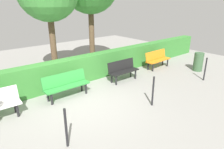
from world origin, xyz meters
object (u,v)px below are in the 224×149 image
at_px(bench_black, 123,70).
at_px(bench_orange, 157,59).
at_px(bench_green, 66,84).
at_px(trash_bin, 198,62).

bearing_deg(bench_black, bench_orange, -175.83).
height_order(bench_green, trash_bin, trash_bin).
xyz_separation_m(bench_black, bench_green, (2.60, -0.11, 0.01)).
relative_size(bench_black, trash_bin, 1.58).
relative_size(bench_black, bench_green, 0.87).
xyz_separation_m(bench_orange, trash_bin, (-1.16, 1.56, -0.04)).
bearing_deg(trash_bin, bench_black, -21.11).
bearing_deg(bench_green, bench_orange, -179.30).
distance_m(bench_orange, bench_black, 2.50).
bearing_deg(trash_bin, bench_green, -13.71).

